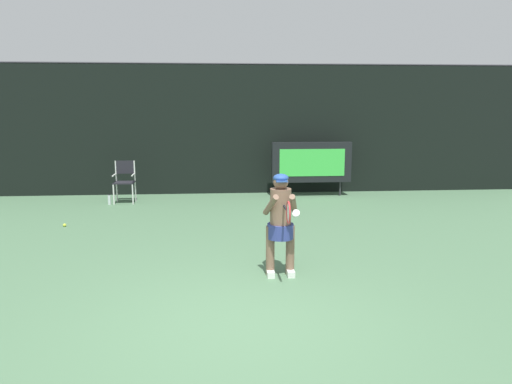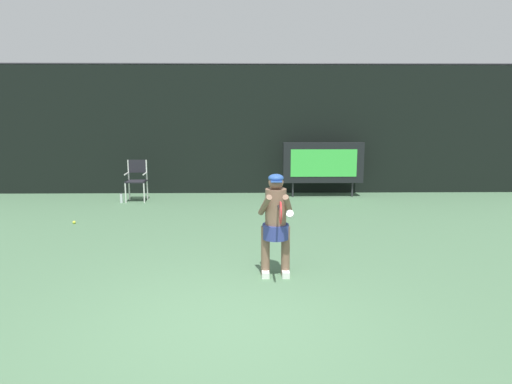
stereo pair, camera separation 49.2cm
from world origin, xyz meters
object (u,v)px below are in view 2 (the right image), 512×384
umpire_chair (137,178)px  scoreboard (323,163)px  tennis_player (276,220)px  tennis_racket (280,212)px  tennis_ball_loose (74,222)px  water_bottle (121,198)px

umpire_chair → scoreboard: bearing=5.7°
umpire_chair → tennis_player: bearing=-59.8°
scoreboard → tennis_racket: bearing=-103.5°
scoreboard → tennis_ball_loose: bearing=-152.6°
water_bottle → tennis_racket: (3.73, -6.05, 0.97)m
tennis_racket → water_bottle: bearing=105.6°
tennis_ball_loose → umpire_chair: bearing=72.3°
scoreboard → water_bottle: size_ratio=8.30×
tennis_racket → tennis_ball_loose: tennis_racket is taller
umpire_chair → tennis_racket: size_ratio=1.79×
scoreboard → tennis_racket: size_ratio=3.65×
tennis_racket → umpire_chair: bearing=102.1°
scoreboard → water_bottle: (-5.36, -0.75, -0.82)m
umpire_chair → tennis_ball_loose: 2.69m
water_bottle → umpire_chair: bearing=35.3°
tennis_player → tennis_racket: (0.03, -0.57, 0.24)m
tennis_player → tennis_ball_loose: 5.31m
umpire_chair → water_bottle: (-0.36, -0.25, -0.50)m
tennis_ball_loose → water_bottle: bearing=79.0°
tennis_ball_loose → scoreboard: bearing=27.4°
tennis_player → umpire_chair: bearing=120.2°
water_bottle → tennis_racket: 7.17m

